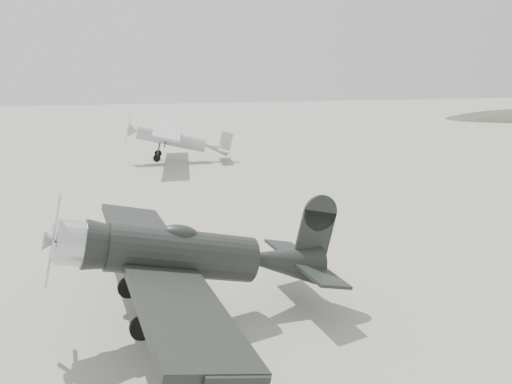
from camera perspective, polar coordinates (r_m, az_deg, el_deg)
ground at (r=17.97m, az=-2.13°, el=-7.35°), size 160.00×160.00×0.00m
lowwing_monoplane at (r=13.14m, az=-6.89°, el=-7.23°), size 7.60×10.62×3.41m
highwing_monoplane at (r=36.02m, az=-9.15°, el=6.32°), size 7.37×10.36×2.93m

